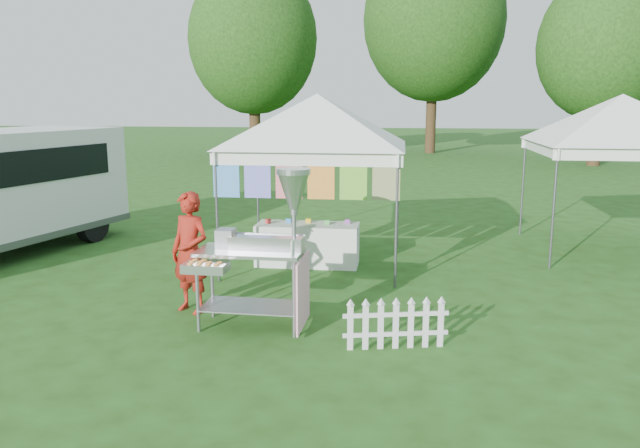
# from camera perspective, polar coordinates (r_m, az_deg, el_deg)

# --- Properties ---
(ground) EXTENTS (120.00, 120.00, 0.00)m
(ground) POSITION_cam_1_polar(r_m,az_deg,el_deg) (8.06, -3.65, -9.75)
(ground) COLOR #244213
(ground) RESTS_ON ground
(canopy_main) EXTENTS (4.24, 4.24, 3.45)m
(canopy_main) POSITION_cam_1_polar(r_m,az_deg,el_deg) (10.97, -0.26, 11.79)
(canopy_main) COLOR #59595E
(canopy_main) RESTS_ON ground
(canopy_right) EXTENTS (4.24, 4.24, 3.45)m
(canopy_right) POSITION_cam_1_polar(r_m,az_deg,el_deg) (13.01, 25.97, 10.61)
(canopy_right) COLOR #59595E
(canopy_right) RESTS_ON ground
(tree_left) EXTENTS (6.40, 6.40, 9.53)m
(tree_left) POSITION_cam_1_polar(r_m,az_deg,el_deg) (32.39, -6.13, 16.41)
(tree_left) COLOR #392414
(tree_left) RESTS_ON ground
(tree_mid) EXTENTS (7.60, 7.60, 11.52)m
(tree_mid) POSITION_cam_1_polar(r_m,az_deg,el_deg) (35.66, 10.41, 17.92)
(tree_mid) COLOR #392414
(tree_mid) RESTS_ON ground
(tree_right) EXTENTS (5.60, 5.60, 8.42)m
(tree_right) POSITION_cam_1_polar(r_m,az_deg,el_deg) (30.67, 24.45, 14.57)
(tree_right) COLOR #392414
(tree_right) RESTS_ON ground
(donut_cart) EXTENTS (1.50, 0.99, 2.06)m
(donut_cart) POSITION_cam_1_polar(r_m,az_deg,el_deg) (7.85, -4.91, -1.10)
(donut_cart) COLOR gray
(donut_cart) RESTS_ON ground
(vendor) EXTENTS (0.72, 0.62, 1.68)m
(vendor) POSITION_cam_1_polar(r_m,az_deg,el_deg) (8.71, -11.80, -2.57)
(vendor) COLOR maroon
(vendor) RESTS_ON ground
(picket_fence) EXTENTS (1.23, 0.30, 0.56)m
(picket_fence) POSITION_cam_1_polar(r_m,az_deg,el_deg) (7.47, 6.94, -9.18)
(picket_fence) COLOR silver
(picket_fence) RESTS_ON ground
(display_table) EXTENTS (1.80, 0.70, 0.74)m
(display_table) POSITION_cam_1_polar(r_m,az_deg,el_deg) (11.09, -1.15, -1.87)
(display_table) COLOR white
(display_table) RESTS_ON ground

